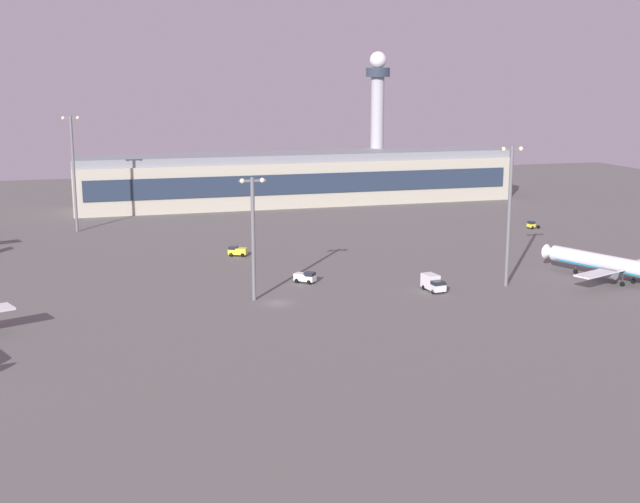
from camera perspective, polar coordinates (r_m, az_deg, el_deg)
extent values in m
plane|color=#605E5B|center=(148.45, -2.92, -3.56)|extent=(416.00, 416.00, 0.00)
cube|color=#B2AD99|center=(266.96, -1.50, 4.83)|extent=(139.62, 22.00, 14.00)
cube|color=#263347|center=(256.13, -0.87, 4.70)|extent=(134.03, 0.40, 6.16)
cube|color=gray|center=(266.10, -1.51, 6.58)|extent=(139.62, 19.80, 2.40)
cylinder|color=#A8A8B2|center=(282.84, 3.95, 7.85)|extent=(4.40, 4.40, 40.06)
cylinder|color=#2D3847|center=(282.21, 4.01, 12.21)|extent=(8.00, 8.00, 3.00)
sphere|color=silver|center=(282.27, 4.02, 13.03)|extent=(5.60, 5.60, 5.60)
cylinder|color=white|center=(172.12, 19.92, -0.92)|extent=(14.31, 29.76, 3.24)
cone|color=white|center=(181.15, 15.57, -0.04)|extent=(3.62, 3.04, 3.08)
cube|color=white|center=(171.71, 20.15, -1.02)|extent=(26.65, 13.22, 0.30)
cylinder|color=slate|center=(167.96, 19.28, -1.44)|extent=(2.88, 3.55, 1.88)
cylinder|color=slate|center=(175.76, 20.96, -1.00)|extent=(2.88, 3.55, 1.88)
cube|color=#1984B2|center=(172.30, 19.90, -1.21)|extent=(13.11, 27.35, 0.31)
cylinder|color=#333338|center=(177.72, 17.22, -0.86)|extent=(0.24, 0.24, 3.03)
cylinder|color=black|center=(178.04, 17.20, -1.33)|extent=(0.66, 1.00, 0.94)
cylinder|color=#333338|center=(169.78, 20.14, -1.63)|extent=(0.24, 0.24, 3.03)
cylinder|color=black|center=(170.12, 20.11, -2.12)|extent=(0.66, 1.00, 0.94)
cylinder|color=#333338|center=(172.91, 20.81, -1.44)|extent=(0.24, 0.24, 3.03)
cylinder|color=black|center=(173.24, 20.77, -1.93)|extent=(0.66, 1.00, 0.94)
cube|color=yellow|center=(228.75, 14.35, 1.75)|extent=(1.89, 2.05, 0.90)
cube|color=#1E232D|center=(228.61, 14.36, 1.95)|extent=(1.68, 1.88, 0.70)
cylinder|color=black|center=(228.12, 14.42, 1.61)|extent=(0.94, 0.45, 0.90)
cylinder|color=black|center=(229.24, 14.18, 1.67)|extent=(0.94, 0.45, 0.90)
cylinder|color=black|center=(229.44, 14.81, 1.65)|extent=(0.94, 0.45, 0.90)
cylinder|color=black|center=(230.56, 14.57, 1.71)|extent=(0.94, 0.45, 0.90)
cube|color=white|center=(156.37, 8.07, -2.47)|extent=(2.72, 3.02, 1.20)
cube|color=#1E232D|center=(156.15, 8.08, -2.13)|extent=(2.49, 2.67, 0.70)
cube|color=white|center=(158.26, 7.62, -2.03)|extent=(2.73, 3.86, 2.60)
cylinder|color=black|center=(156.74, 8.47, -2.68)|extent=(0.41, 0.93, 0.90)
cylinder|color=black|center=(155.67, 7.81, -2.76)|extent=(0.41, 0.93, 0.90)
cylinder|color=black|center=(159.65, 7.81, -2.39)|extent=(0.41, 0.93, 0.90)
cylinder|color=black|center=(158.60, 7.16, -2.47)|extent=(0.41, 0.93, 0.90)
cube|color=white|center=(162.04, -0.72, -1.87)|extent=(2.90, 2.89, 1.10)
cube|color=#1E232D|center=(161.83, -0.72, -1.56)|extent=(2.60, 2.60, 0.70)
cube|color=white|center=(162.83, -1.32, -1.75)|extent=(3.07, 3.03, 1.40)
cylinder|color=black|center=(162.79, -0.50, -2.00)|extent=(0.87, 0.82, 0.90)
cylinder|color=black|center=(161.31, -0.76, -2.13)|extent=(0.87, 0.82, 0.90)
cylinder|color=black|center=(163.95, -1.34, -1.91)|extent=(0.87, 0.82, 0.90)
cylinder|color=black|center=(162.48, -1.61, -2.03)|extent=(0.87, 0.82, 0.90)
cube|color=yellow|center=(188.27, -5.99, -0.01)|extent=(2.76, 2.71, 1.10)
cube|color=#1E232D|center=(188.09, -5.99, 0.26)|extent=(2.46, 2.46, 0.70)
cube|color=yellow|center=(187.75, -5.43, 0.02)|extent=(2.99, 2.77, 1.40)
cylinder|color=black|center=(187.66, -6.14, -0.22)|extent=(0.94, 0.66, 0.90)
cylinder|color=black|center=(189.27, -6.00, -0.11)|extent=(0.94, 0.66, 0.90)
cylinder|color=black|center=(186.96, -5.35, -0.25)|extent=(0.94, 0.66, 0.90)
cylinder|color=black|center=(188.57, -5.21, -0.14)|extent=(0.94, 0.66, 0.90)
cylinder|color=slate|center=(148.14, -4.62, 0.83)|extent=(0.70, 0.70, 22.35)
cube|color=slate|center=(146.52, -4.69, 4.89)|extent=(4.80, 0.40, 0.40)
sphere|color=#F9EAB2|center=(146.17, -5.39, 4.86)|extent=(0.90, 0.90, 0.90)
sphere|color=#F9EAB2|center=(146.88, -4.00, 4.92)|extent=(0.90, 0.90, 0.90)
cylinder|color=slate|center=(224.73, -16.59, 5.11)|extent=(0.70, 0.70, 30.16)
cube|color=slate|center=(223.64, -16.81, 8.80)|extent=(4.80, 0.40, 0.40)
sphere|color=#F9EAB2|center=(223.67, -17.28, 8.77)|extent=(0.90, 0.90, 0.90)
sphere|color=#F9EAB2|center=(223.63, -16.35, 8.83)|extent=(0.90, 0.90, 0.90)
cylinder|color=slate|center=(161.52, 12.89, 2.32)|extent=(0.70, 0.70, 27.03)
cube|color=slate|center=(159.98, 13.10, 6.89)|extent=(4.80, 0.40, 0.40)
sphere|color=#F9EAB2|center=(159.12, 12.53, 6.89)|extent=(0.90, 0.90, 0.90)
sphere|color=#F9EAB2|center=(160.86, 13.67, 6.89)|extent=(0.90, 0.90, 0.90)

